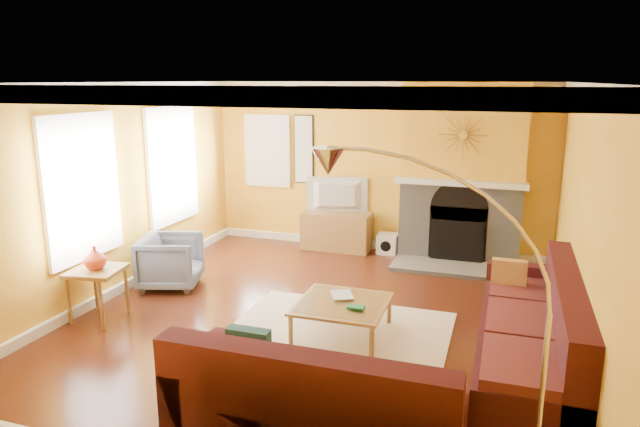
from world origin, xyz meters
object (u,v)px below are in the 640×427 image
(armchair, at_px, (171,262))
(arc_lamp, at_px, (439,337))
(coffee_table, at_px, (342,318))
(media_console, at_px, (337,231))
(sectional_sofa, at_px, (408,324))
(side_table, at_px, (98,294))

(armchair, bearing_deg, arc_lamp, -144.48)
(coffee_table, distance_m, media_console, 3.26)
(sectional_sofa, bearing_deg, arc_lamp, -74.48)
(side_table, bearing_deg, sectional_sofa, -0.00)
(media_console, height_order, arc_lamp, arc_lamp)
(arc_lamp, bearing_deg, media_console, 113.20)
(armchair, relative_size, arc_lamp, 0.34)
(armchair, distance_m, side_table, 1.22)
(coffee_table, bearing_deg, media_console, 107.88)
(media_console, xyz_separation_m, armchair, (-1.60, -2.40, 0.05))
(sectional_sofa, relative_size, media_console, 3.31)
(media_console, bearing_deg, side_table, -116.57)
(side_table, height_order, arc_lamp, arc_lamp)
(media_console, height_order, armchair, armchair)
(sectional_sofa, bearing_deg, coffee_table, 147.99)
(coffee_table, bearing_deg, armchair, 164.93)
(media_console, bearing_deg, coffee_table, -72.12)
(coffee_table, relative_size, arc_lamp, 0.42)
(media_console, bearing_deg, armchair, -123.69)
(sectional_sofa, height_order, side_table, sectional_sofa)
(arc_lamp, bearing_deg, sectional_sofa, 105.52)
(side_table, xyz_separation_m, arc_lamp, (4.07, -1.70, 0.85))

